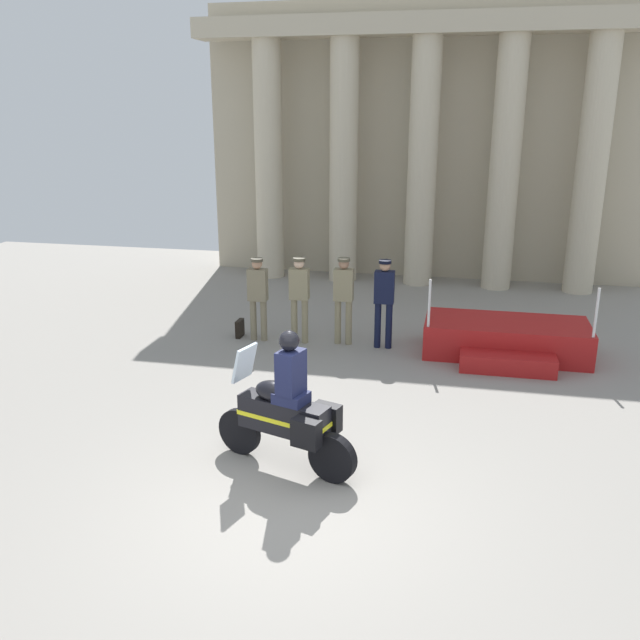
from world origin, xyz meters
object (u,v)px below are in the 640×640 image
object	(u,v)px
officer_in_row_2	(344,294)
briefcase_on_ground	(240,328)
officer_in_row_1	(299,293)
officer_in_row_3	(384,297)
reviewing_stand	(506,340)
officer_in_row_0	(258,293)
motorcycle_with_rider	(288,412)

from	to	relation	value
officer_in_row_2	briefcase_on_ground	world-z (taller)	officer_in_row_2
officer_in_row_1	officer_in_row_3	size ratio (longest dim) A/B	0.99
reviewing_stand	officer_in_row_3	size ratio (longest dim) A/B	1.73
officer_in_row_0	motorcycle_with_rider	xyz separation A→B (m)	(1.90, -4.84, -0.21)
reviewing_stand	officer_in_row_3	world-z (taller)	officer_in_row_3
officer_in_row_0	officer_in_row_3	world-z (taller)	officer_in_row_3
officer_in_row_0	officer_in_row_1	xyz separation A→B (m)	(0.85, 0.03, 0.03)
reviewing_stand	officer_in_row_0	distance (m)	4.92
briefcase_on_ground	officer_in_row_0	bearing A→B (deg)	-14.06
reviewing_stand	briefcase_on_ground	size ratio (longest dim) A/B	8.49
officer_in_row_1	officer_in_row_2	world-z (taller)	officer_in_row_2
reviewing_stand	officer_in_row_1	world-z (taller)	officer_in_row_1
briefcase_on_ground	officer_in_row_2	bearing A→B (deg)	0.65
motorcycle_with_rider	officer_in_row_1	bearing A→B (deg)	-59.67
officer_in_row_3	briefcase_on_ground	xyz separation A→B (m)	(-2.98, 0.04, -0.86)
officer_in_row_0	briefcase_on_ground	bearing A→B (deg)	-15.26
motorcycle_with_rider	briefcase_on_ground	world-z (taller)	motorcycle_with_rider
officer_in_row_1	officer_in_row_2	size ratio (longest dim) A/B	0.99
officer_in_row_1	briefcase_on_ground	world-z (taller)	officer_in_row_1
officer_in_row_2	briefcase_on_ground	xyz separation A→B (m)	(-2.17, -0.02, -0.86)
reviewing_stand	officer_in_row_2	bearing A→B (deg)	179.57
officer_in_row_3	motorcycle_with_rider	world-z (taller)	motorcycle_with_rider
officer_in_row_1	officer_in_row_3	distance (m)	1.68
officer_in_row_2	motorcycle_with_rider	bearing A→B (deg)	90.87
reviewing_stand	officer_in_row_2	world-z (taller)	officer_in_row_2
reviewing_stand	briefcase_on_ground	distance (m)	5.32
officer_in_row_2	officer_in_row_3	size ratio (longest dim) A/B	0.99
reviewing_stand	officer_in_row_3	xyz separation A→B (m)	(-2.34, -0.04, 0.73)
officer_in_row_0	motorcycle_with_rider	bearing A→B (deg)	110.22
officer_in_row_1	officer_in_row_3	world-z (taller)	officer_in_row_3
officer_in_row_0	officer_in_row_1	world-z (taller)	officer_in_row_1
officer_in_row_2	officer_in_row_3	xyz separation A→B (m)	(0.81, -0.06, 0.01)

